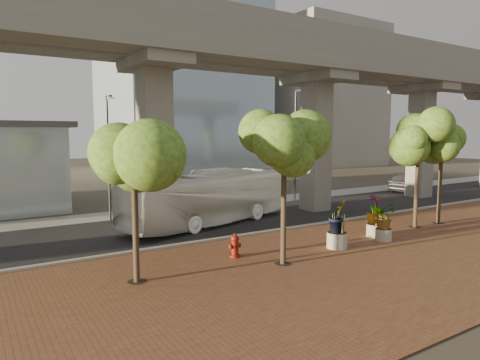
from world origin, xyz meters
TOP-DOWN VIEW (x-y plane):
  - ground at (0.00, 0.00)m, footprint 160.00×160.00m
  - brick_plaza at (0.00, -8.00)m, footprint 70.00×13.00m
  - asphalt_road at (0.00, 2.00)m, footprint 90.00×8.00m
  - curb_strip at (0.00, -2.00)m, footprint 70.00×0.25m
  - far_sidewalk at (0.00, 7.50)m, footprint 90.00×3.00m
  - transit_viaduct at (0.00, 2.00)m, footprint 72.00×5.60m
  - midrise_block at (38.00, 36.00)m, footprint 18.00×16.00m
  - transit_bus at (-2.82, 1.68)m, footprint 11.83×5.58m
  - parked_car at (20.07, 4.52)m, footprint 5.17×2.74m
  - fire_hydrant at (-5.18, -5.08)m, footprint 0.53×0.48m
  - planter_front at (2.69, -6.69)m, footprint 1.78×1.78m
  - planter_right at (3.04, -5.83)m, footprint 2.06×2.06m
  - planter_left at (-0.31, -6.42)m, footprint 2.13×2.13m
  - street_tree_far_west at (-9.88, -5.84)m, footprint 3.79×3.79m
  - street_tree_near_west at (-4.01, -7.01)m, footprint 3.41×3.41m
  - street_tree_near_east at (6.87, -5.55)m, footprint 3.45×3.45m
  - street_tree_far_east at (9.02, -5.63)m, footprint 3.52×3.52m
  - streetlamp_west at (-7.56, 5.70)m, footprint 0.38×1.11m
  - streetlamp_east at (7.61, 6.09)m, footprint 0.44×1.29m

SIDE VIEW (x-z plane):
  - ground at x=0.00m, z-range 0.00..0.00m
  - asphalt_road at x=0.00m, z-range 0.00..0.04m
  - brick_plaza at x=0.00m, z-range 0.00..0.06m
  - far_sidewalk at x=0.00m, z-range 0.00..0.06m
  - curb_strip at x=0.00m, z-range 0.00..0.16m
  - fire_hydrant at x=-5.18m, z-range 0.04..1.10m
  - parked_car at x=20.07m, z-range 0.00..1.62m
  - planter_front at x=2.69m, z-range 0.27..2.23m
  - planter_right at x=3.04m, z-range 0.29..2.49m
  - planter_left at x=-0.31m, z-range 0.31..2.66m
  - transit_bus at x=-2.82m, z-range 0.00..3.21m
  - streetlamp_west at x=-7.56m, z-range 0.65..8.34m
  - street_tree_far_west at x=-9.88m, z-range 1.44..7.68m
  - street_tree_far_east at x=9.02m, z-range 1.62..7.99m
  - street_tree_near_west at x=-4.01m, z-range 1.71..8.18m
  - streetlamp_east at x=7.61m, z-range 0.74..9.66m
  - street_tree_near_east at x=6.87m, z-range 1.87..8.70m
  - transit_viaduct at x=0.00m, z-range 1.09..13.49m
  - midrise_block at x=38.00m, z-range 0.00..24.00m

